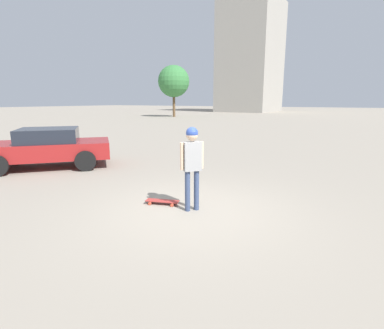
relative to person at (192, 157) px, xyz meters
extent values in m
plane|color=gray|center=(0.00, 0.00, -1.16)|extent=(220.00, 220.00, 0.00)
cylinder|color=#38476B|center=(-0.08, 0.06, -0.72)|extent=(0.11, 0.11, 0.88)
cylinder|color=#38476B|center=(0.08, -0.06, -0.72)|extent=(0.11, 0.11, 0.88)
cube|color=#999999|center=(0.00, 0.00, 0.02)|extent=(0.41, 0.39, 0.61)
cylinder|color=beige|center=(-0.17, 0.14, 0.04)|extent=(0.07, 0.07, 0.58)
cylinder|color=beige|center=(0.17, -0.14, 0.04)|extent=(0.07, 0.07, 0.58)
sphere|color=beige|center=(0.00, 0.00, 0.47)|extent=(0.24, 0.24, 0.24)
sphere|color=#2D4799|center=(0.00, 0.00, 0.51)|extent=(0.25, 0.25, 0.25)
cube|color=#A5332D|center=(-0.01, 0.78, -1.08)|extent=(0.44, 0.80, 0.01)
cylinder|color=#D14C33|center=(-0.21, 0.99, -1.12)|extent=(0.05, 0.08, 0.07)
cylinder|color=#D14C33|center=(0.02, 1.06, -1.12)|extent=(0.05, 0.08, 0.07)
cylinder|color=#D14C33|center=(-0.05, 0.49, -1.12)|extent=(0.05, 0.08, 0.07)
cylinder|color=#D14C33|center=(0.18, 0.57, -1.12)|extent=(0.05, 0.08, 0.07)
cube|color=maroon|center=(1.06, 6.54, -0.53)|extent=(4.38, 4.25, 0.57)
cube|color=#1E232D|center=(1.14, 6.47, -0.02)|extent=(2.55, 2.54, 0.47)
cylinder|color=black|center=(0.74, 8.12, -0.82)|extent=(0.64, 0.61, 0.68)
cylinder|color=black|center=(1.38, 4.96, -0.82)|extent=(0.64, 0.61, 0.68)
cylinder|color=black|center=(2.66, 6.35, -0.82)|extent=(0.64, 0.61, 0.68)
cube|color=#9E998E|center=(58.11, 19.74, 10.28)|extent=(14.48, 10.38, 22.88)
cylinder|color=brown|center=(31.37, 21.51, 0.56)|extent=(0.37, 0.37, 3.45)
sphere|color=#387A3D|center=(31.37, 21.51, 3.85)|extent=(4.46, 4.46, 4.46)
camera|label=1|loc=(-5.27, -3.10, 1.16)|focal=28.00mm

